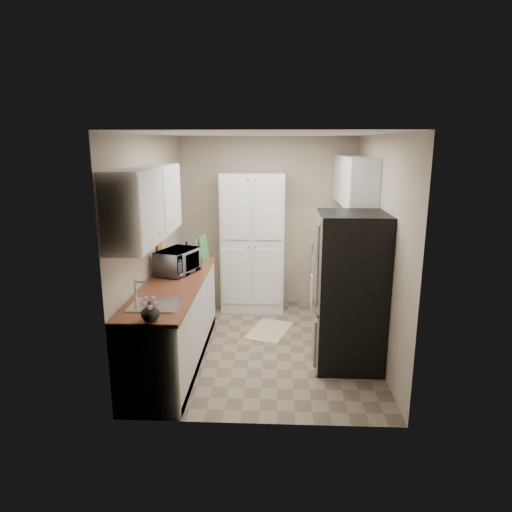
# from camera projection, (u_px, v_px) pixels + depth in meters

# --- Properties ---
(ground) EXTENTS (3.20, 3.20, 0.00)m
(ground) POSITION_uv_depth(u_px,v_px,m) (264.00, 345.00, 5.57)
(ground) COLOR #7A6B56
(ground) RESTS_ON ground
(room_shell) EXTENTS (2.64, 3.24, 2.52)m
(room_shell) POSITION_uv_depth(u_px,v_px,m) (263.00, 213.00, 5.17)
(room_shell) COLOR #B9AA96
(room_shell) RESTS_ON ground
(pantry_cabinet) EXTENTS (0.90, 0.55, 2.00)m
(pantry_cabinet) POSITION_uv_depth(u_px,v_px,m) (253.00, 242.00, 6.61)
(pantry_cabinet) COLOR silver
(pantry_cabinet) RESTS_ON ground
(base_cabinet_left) EXTENTS (0.60, 2.30, 0.88)m
(base_cabinet_left) POSITION_uv_depth(u_px,v_px,m) (174.00, 324.00, 5.09)
(base_cabinet_left) COLOR silver
(base_cabinet_left) RESTS_ON ground
(countertop_left) EXTENTS (0.63, 2.33, 0.04)m
(countertop_left) POSITION_uv_depth(u_px,v_px,m) (172.00, 285.00, 4.98)
(countertop_left) COLOR brown
(countertop_left) RESTS_ON base_cabinet_left
(base_cabinet_right) EXTENTS (0.60, 0.80, 0.88)m
(base_cabinet_right) POSITION_uv_depth(u_px,v_px,m) (335.00, 283.00, 6.57)
(base_cabinet_right) COLOR silver
(base_cabinet_right) RESTS_ON ground
(countertop_right) EXTENTS (0.63, 0.83, 0.04)m
(countertop_right) POSITION_uv_depth(u_px,v_px,m) (336.00, 252.00, 6.46)
(countertop_right) COLOR brown
(countertop_right) RESTS_ON base_cabinet_right
(electric_range) EXTENTS (0.71, 0.78, 1.13)m
(electric_range) POSITION_uv_depth(u_px,v_px,m) (341.00, 299.00, 5.79)
(electric_range) COLOR #B7B7BC
(electric_range) RESTS_ON ground
(refrigerator) EXTENTS (0.70, 0.72, 1.70)m
(refrigerator) POSITION_uv_depth(u_px,v_px,m) (350.00, 291.00, 4.92)
(refrigerator) COLOR #B7B7BC
(refrigerator) RESTS_ON ground
(microwave) EXTENTS (0.50, 0.60, 0.28)m
(microwave) POSITION_uv_depth(u_px,v_px,m) (178.00, 261.00, 5.31)
(microwave) COLOR #B9BABF
(microwave) RESTS_ON countertop_left
(wine_bottle) EXTENTS (0.06, 0.06, 0.26)m
(wine_bottle) POSITION_uv_depth(u_px,v_px,m) (187.00, 253.00, 5.75)
(wine_bottle) COLOR black
(wine_bottle) RESTS_ON countertop_left
(flower_vase) EXTENTS (0.17, 0.17, 0.17)m
(flower_vase) POSITION_uv_depth(u_px,v_px,m) (150.00, 311.00, 3.89)
(flower_vase) COLOR white
(flower_vase) RESTS_ON countertop_left
(cutting_board) EXTENTS (0.07, 0.25, 0.31)m
(cutting_board) POSITION_uv_depth(u_px,v_px,m) (204.00, 247.00, 5.95)
(cutting_board) COLOR #318836
(cutting_board) RESTS_ON countertop_left
(toaster_oven) EXTENTS (0.44, 0.49, 0.23)m
(toaster_oven) POSITION_uv_depth(u_px,v_px,m) (342.00, 241.00, 6.55)
(toaster_oven) COLOR #ABAAAF
(toaster_oven) RESTS_ON countertop_right
(fruit_basket) EXTENTS (0.29, 0.29, 0.10)m
(fruit_basket) POSITION_uv_depth(u_px,v_px,m) (341.00, 229.00, 6.52)
(fruit_basket) COLOR #FF5716
(fruit_basket) RESTS_ON toaster_oven
(kitchen_mat) EXTENTS (0.66, 0.83, 0.01)m
(kitchen_mat) POSITION_uv_depth(u_px,v_px,m) (269.00, 330.00, 6.00)
(kitchen_mat) COLOR beige
(kitchen_mat) RESTS_ON ground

